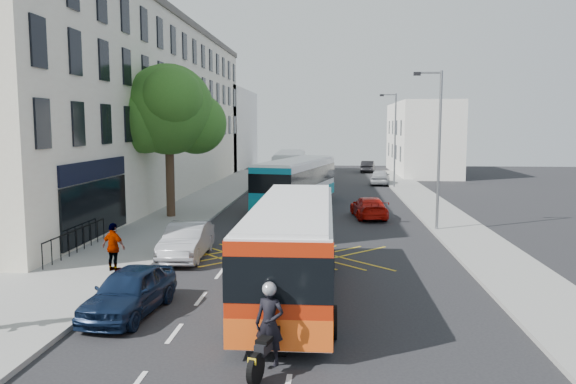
% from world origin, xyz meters
% --- Properties ---
extents(ground, '(120.00, 120.00, 0.00)m').
position_xyz_m(ground, '(0.00, 0.00, 0.00)').
color(ground, black).
rests_on(ground, ground).
extents(pavement_left, '(5.00, 70.00, 0.15)m').
position_xyz_m(pavement_left, '(-8.50, 15.00, 0.07)').
color(pavement_left, gray).
rests_on(pavement_left, ground).
extents(pavement_right, '(3.00, 70.00, 0.15)m').
position_xyz_m(pavement_right, '(7.50, 15.00, 0.07)').
color(pavement_right, gray).
rests_on(pavement_right, ground).
extents(terrace_main, '(8.30, 45.00, 13.50)m').
position_xyz_m(terrace_main, '(-14.00, 24.49, 6.76)').
color(terrace_main, beige).
rests_on(terrace_main, ground).
extents(terrace_far, '(8.00, 20.00, 10.00)m').
position_xyz_m(terrace_far, '(-14.00, 55.00, 5.00)').
color(terrace_far, silver).
rests_on(terrace_far, ground).
extents(building_right, '(6.00, 18.00, 8.00)m').
position_xyz_m(building_right, '(11.00, 48.00, 4.00)').
color(building_right, silver).
rests_on(building_right, ground).
extents(street_tree, '(6.30, 5.70, 8.80)m').
position_xyz_m(street_tree, '(-8.51, 14.97, 6.29)').
color(street_tree, '#382619').
rests_on(street_tree, pavement_left).
extents(lamp_near, '(1.45, 0.15, 8.00)m').
position_xyz_m(lamp_near, '(6.20, 12.00, 4.62)').
color(lamp_near, slate).
rests_on(lamp_near, pavement_right).
extents(lamp_far, '(1.45, 0.15, 8.00)m').
position_xyz_m(lamp_far, '(6.20, 32.00, 4.62)').
color(lamp_far, slate).
rests_on(lamp_far, pavement_right).
extents(railings, '(0.08, 5.60, 1.14)m').
position_xyz_m(railings, '(-9.70, 5.30, 0.72)').
color(railings, black).
rests_on(railings, pavement_left).
extents(bus_near, '(2.75, 10.78, 3.03)m').
position_xyz_m(bus_near, '(-0.32, 0.53, 1.59)').
color(bus_near, silver).
rests_on(bus_near, ground).
extents(bus_mid, '(5.04, 11.61, 3.18)m').
position_xyz_m(bus_mid, '(-1.43, 20.39, 1.67)').
color(bus_mid, silver).
rests_on(bus_mid, ground).
extents(bus_far, '(3.05, 11.14, 3.11)m').
position_xyz_m(bus_far, '(-2.77, 32.61, 1.64)').
color(bus_far, silver).
rests_on(bus_far, ground).
extents(motorbike, '(0.89, 2.22, 2.03)m').
position_xyz_m(motorbike, '(-0.45, -5.00, 0.95)').
color(motorbike, black).
rests_on(motorbike, ground).
extents(parked_car_blue, '(2.01, 4.16, 1.37)m').
position_xyz_m(parked_car_blue, '(-4.90, -1.61, 0.69)').
color(parked_car_blue, '#0D1A34').
rests_on(parked_car_blue, ground).
extents(parked_car_silver, '(1.66, 4.44, 1.45)m').
position_xyz_m(parked_car_silver, '(-5.04, 5.32, 0.72)').
color(parked_car_silver, '#95969C').
rests_on(parked_car_silver, ground).
extents(red_hatchback, '(2.22, 4.50, 1.26)m').
position_xyz_m(red_hatchback, '(3.10, 16.13, 0.63)').
color(red_hatchback, '#B20F07').
rests_on(red_hatchback, ground).
extents(distant_car_grey, '(2.60, 5.47, 1.51)m').
position_xyz_m(distant_car_grey, '(-1.58, 40.73, 0.75)').
color(distant_car_grey, '#3F4247').
rests_on(distant_car_grey, ground).
extents(distant_car_silver, '(2.22, 4.39, 1.43)m').
position_xyz_m(distant_car_silver, '(5.36, 35.13, 0.72)').
color(distant_car_silver, '#A6A9AE').
rests_on(distant_car_silver, ground).
extents(distant_car_dark, '(1.91, 4.23, 1.35)m').
position_xyz_m(distant_car_dark, '(5.11, 49.12, 0.67)').
color(distant_car_dark, black).
rests_on(distant_car_dark, ground).
extents(pedestrian_far, '(1.13, 0.81, 1.77)m').
position_xyz_m(pedestrian_far, '(-7.00, 2.54, 1.04)').
color(pedestrian_far, gray).
rests_on(pedestrian_far, pavement_left).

